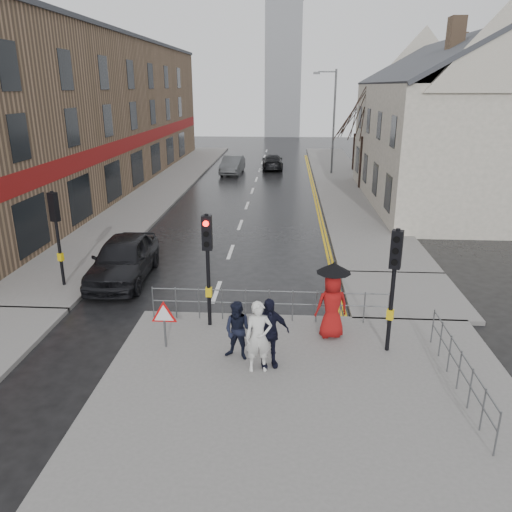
# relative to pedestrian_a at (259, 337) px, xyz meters

# --- Properties ---
(ground) EXTENTS (120.00, 120.00, 0.00)m
(ground) POSITION_rel_pedestrian_a_xyz_m (-1.80, 2.21, -1.06)
(ground) COLOR black
(ground) RESTS_ON ground
(near_pavement) EXTENTS (10.00, 9.00, 0.14)m
(near_pavement) POSITION_rel_pedestrian_a_xyz_m (1.20, -1.29, -0.99)
(near_pavement) COLOR #605E5B
(near_pavement) RESTS_ON ground
(left_pavement) EXTENTS (4.00, 44.00, 0.14)m
(left_pavement) POSITION_rel_pedestrian_a_xyz_m (-8.30, 25.21, -0.99)
(left_pavement) COLOR #605E5B
(left_pavement) RESTS_ON ground
(right_pavement) EXTENTS (4.00, 40.00, 0.14)m
(right_pavement) POSITION_rel_pedestrian_a_xyz_m (4.70, 27.21, -0.99)
(right_pavement) COLOR #605E5B
(right_pavement) RESTS_ON ground
(pavement_bridge_right) EXTENTS (4.00, 4.20, 0.14)m
(pavement_bridge_right) POSITION_rel_pedestrian_a_xyz_m (4.70, 5.21, -0.99)
(pavement_bridge_right) COLOR #605E5B
(pavement_bridge_right) RESTS_ON ground
(building_left_terrace) EXTENTS (8.00, 42.00, 10.00)m
(building_left_terrace) POSITION_rel_pedestrian_a_xyz_m (-13.80, 24.21, 3.94)
(building_left_terrace) COLOR #81634A
(building_left_terrace) RESTS_ON ground
(building_right_cream) EXTENTS (9.00, 16.40, 10.10)m
(building_right_cream) POSITION_rel_pedestrian_a_xyz_m (10.20, 20.21, 3.72)
(building_right_cream) COLOR beige
(building_right_cream) RESTS_ON ground
(church_tower) EXTENTS (5.00, 5.00, 18.00)m
(church_tower) POSITION_rel_pedestrian_a_xyz_m (-0.30, 64.21, 7.94)
(church_tower) COLOR gray
(church_tower) RESTS_ON ground
(traffic_signal_near_left) EXTENTS (0.28, 0.27, 3.40)m
(traffic_signal_near_left) POSITION_rel_pedestrian_a_xyz_m (-1.60, 2.41, 1.40)
(traffic_signal_near_left) COLOR black
(traffic_signal_near_left) RESTS_ON near_pavement
(traffic_signal_near_right) EXTENTS (0.34, 0.33, 3.40)m
(traffic_signal_near_right) POSITION_rel_pedestrian_a_xyz_m (3.40, 1.21, 1.40)
(traffic_signal_near_right) COLOR black
(traffic_signal_near_right) RESTS_ON near_pavement
(traffic_signal_far_left) EXTENTS (0.34, 0.33, 3.40)m
(traffic_signal_far_left) POSITION_rel_pedestrian_a_xyz_m (-7.30, 5.21, 1.40)
(traffic_signal_far_left) COLOR black
(traffic_signal_far_left) RESTS_ON left_pavement
(guard_railing_front) EXTENTS (7.14, 0.04, 1.00)m
(guard_railing_front) POSITION_rel_pedestrian_a_xyz_m (0.15, 2.81, -0.20)
(guard_railing_front) COLOR #595B5E
(guard_railing_front) RESTS_ON near_pavement
(guard_railing_side) EXTENTS (0.04, 4.54, 1.00)m
(guard_railing_side) POSITION_rel_pedestrian_a_xyz_m (4.70, -0.54, -0.21)
(guard_railing_side) COLOR #595B5E
(guard_railing_side) RESTS_ON near_pavement
(warning_sign) EXTENTS (0.80, 0.07, 1.35)m
(warning_sign) POSITION_rel_pedestrian_a_xyz_m (-2.60, 1.00, -0.02)
(warning_sign) COLOR #595B5E
(warning_sign) RESTS_ON near_pavement
(street_lamp) EXTENTS (1.83, 0.25, 8.00)m
(street_lamp) POSITION_rel_pedestrian_a_xyz_m (4.02, 30.21, 3.65)
(street_lamp) COLOR #595B5E
(street_lamp) RESTS_ON right_pavement
(tree_near) EXTENTS (2.40, 2.40, 6.58)m
(tree_near) POSITION_rel_pedestrian_a_xyz_m (5.70, 24.21, 4.08)
(tree_near) COLOR #2F201A
(tree_near) RESTS_ON right_pavement
(tree_far) EXTENTS (2.40, 2.40, 5.64)m
(tree_far) POSITION_rel_pedestrian_a_xyz_m (6.20, 32.21, 3.37)
(tree_far) COLOR #2F201A
(tree_far) RESTS_ON right_pavement
(pedestrian_a) EXTENTS (0.73, 0.54, 1.83)m
(pedestrian_a) POSITION_rel_pedestrian_a_xyz_m (0.00, 0.00, 0.00)
(pedestrian_a) COLOR silver
(pedestrian_a) RESTS_ON near_pavement
(pedestrian_b) EXTENTS (0.90, 0.79, 1.58)m
(pedestrian_b) POSITION_rel_pedestrian_a_xyz_m (-0.55, 0.54, -0.13)
(pedestrian_b) COLOR black
(pedestrian_b) RESTS_ON near_pavement
(pedestrian_with_umbrella) EXTENTS (1.02, 0.96, 2.21)m
(pedestrian_with_umbrella) POSITION_rel_pedestrian_a_xyz_m (1.94, 1.90, 0.25)
(pedestrian_with_umbrella) COLOR maroon
(pedestrian_with_umbrella) RESTS_ON near_pavement
(pedestrian_d) EXTENTS (1.16, 0.73, 1.84)m
(pedestrian_d) POSITION_rel_pedestrian_a_xyz_m (0.23, 0.22, 0.01)
(pedestrian_d) COLOR black
(pedestrian_d) RESTS_ON near_pavement
(car_parked) EXTENTS (2.11, 4.89, 1.64)m
(car_parked) POSITION_rel_pedestrian_a_xyz_m (-5.40, 6.21, -0.23)
(car_parked) COLOR black
(car_parked) RESTS_ON ground
(car_mid) EXTENTS (1.80, 4.43, 1.43)m
(car_mid) POSITION_rel_pedestrian_a_xyz_m (-3.94, 30.24, -0.34)
(car_mid) COLOR #414446
(car_mid) RESTS_ON ground
(car_far) EXTENTS (1.99, 4.47, 1.27)m
(car_far) POSITION_rel_pedestrian_a_xyz_m (-0.72, 32.87, -0.42)
(car_far) COLOR black
(car_far) RESTS_ON ground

